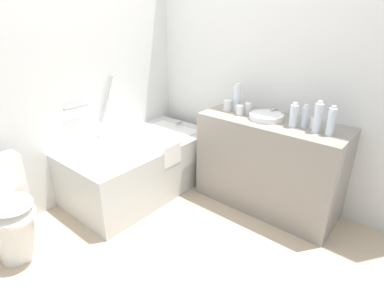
% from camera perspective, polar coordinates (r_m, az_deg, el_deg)
% --- Properties ---
extents(ground_plane, '(3.66, 3.66, 0.00)m').
position_cam_1_polar(ground_plane, '(2.49, -3.87, -19.72)').
color(ground_plane, '#C1AD8E').
extents(wall_back_tiled, '(3.06, 0.10, 2.50)m').
position_cam_1_polar(wall_back_tiled, '(2.95, -24.09, 12.61)').
color(wall_back_tiled, silver).
rests_on(wall_back_tiled, ground_plane).
extents(wall_right_mirror, '(0.10, 2.95, 2.50)m').
position_cam_1_polar(wall_right_mirror, '(3.00, 14.47, 14.00)').
color(wall_right_mirror, silver).
rests_on(wall_right_mirror, ground_plane).
extents(bathtub, '(1.47, 0.79, 1.13)m').
position_cam_1_polar(bathtub, '(3.15, -9.42, -3.66)').
color(bathtub, silver).
rests_on(bathtub, ground_plane).
extents(toilet, '(0.39, 0.53, 0.74)m').
position_cam_1_polar(toilet, '(2.64, -31.01, -10.70)').
color(toilet, white).
rests_on(toilet, ground_plane).
extents(vanity_counter, '(0.52, 1.26, 0.84)m').
position_cam_1_polar(vanity_counter, '(2.89, 13.98, -3.67)').
color(vanity_counter, gray).
rests_on(vanity_counter, ground_plane).
extents(sink_basin, '(0.29, 0.29, 0.05)m').
position_cam_1_polar(sink_basin, '(2.74, 13.61, 4.97)').
color(sink_basin, white).
rests_on(sink_basin, vanity_counter).
extents(sink_faucet, '(0.11, 0.15, 0.06)m').
position_cam_1_polar(sink_faucet, '(2.89, 15.22, 5.89)').
color(sink_faucet, '#B3B3B8').
rests_on(sink_faucet, vanity_counter).
extents(water_bottle_0, '(0.06, 0.06, 0.23)m').
position_cam_1_polar(water_bottle_0, '(2.50, 24.41, 3.81)').
color(water_bottle_0, silver).
rests_on(water_bottle_0, vanity_counter).
extents(water_bottle_1, '(0.07, 0.07, 0.26)m').
position_cam_1_polar(water_bottle_1, '(2.90, 8.35, 8.39)').
color(water_bottle_1, silver).
rests_on(water_bottle_1, vanity_counter).
extents(water_bottle_2, '(0.07, 0.07, 0.20)m').
position_cam_1_polar(water_bottle_2, '(2.59, 18.35, 5.00)').
color(water_bottle_2, silver).
rests_on(water_bottle_2, vanity_counter).
extents(water_bottle_3, '(0.06, 0.06, 0.18)m').
position_cam_1_polar(water_bottle_3, '(2.61, 20.20, 4.73)').
color(water_bottle_3, silver).
rests_on(water_bottle_3, vanity_counter).
extents(water_bottle_4, '(0.06, 0.06, 0.25)m').
position_cam_1_polar(water_bottle_4, '(2.52, 22.27, 4.52)').
color(water_bottle_4, silver).
rests_on(water_bottle_4, vanity_counter).
extents(drinking_glass_0, '(0.08, 0.08, 0.10)m').
position_cam_1_polar(drinking_glass_0, '(2.91, 6.61, 7.13)').
color(drinking_glass_0, white).
rests_on(drinking_glass_0, vanity_counter).
extents(drinking_glass_1, '(0.06, 0.06, 0.09)m').
position_cam_1_polar(drinking_glass_1, '(2.81, 8.85, 6.25)').
color(drinking_glass_1, white).
rests_on(drinking_glass_1, vanity_counter).
extents(drinking_glass_2, '(0.06, 0.06, 0.10)m').
position_cam_1_polar(drinking_glass_2, '(2.84, 10.30, 6.49)').
color(drinking_glass_2, white).
rests_on(drinking_glass_2, vanity_counter).
extents(drinking_glass_3, '(0.07, 0.07, 0.08)m').
position_cam_1_polar(drinking_glass_3, '(2.62, 21.78, 3.53)').
color(drinking_glass_3, white).
rests_on(drinking_glass_3, vanity_counter).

